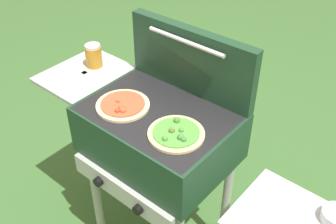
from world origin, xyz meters
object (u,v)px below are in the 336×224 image
object	(u,v)px
pizza_veggie	(176,133)
pizza_pepperoni	(123,105)
topping_bowl_far	(336,217)
grill	(156,136)
sauce_jar	(94,56)

from	to	relation	value
pizza_veggie	pizza_pepperoni	bearing A→B (deg)	-179.41
pizza_pepperoni	topping_bowl_far	distance (m)	0.95
grill	topping_bowl_far	world-z (taller)	grill
pizza_pepperoni	topping_bowl_far	xyz separation A→B (m)	(0.91, 0.18, -0.18)
pizza_veggie	sauce_jar	xyz separation A→B (m)	(-0.64, 0.15, 0.05)
sauce_jar	topping_bowl_far	world-z (taller)	sauce_jar
grill	sauce_jar	bearing A→B (deg)	170.40
grill	topping_bowl_far	xyz separation A→B (m)	(0.78, 0.11, -0.03)
sauce_jar	topping_bowl_far	distance (m)	1.28
grill	topping_bowl_far	size ratio (longest dim) A/B	8.69
sauce_jar	pizza_pepperoni	bearing A→B (deg)	-23.62
grill	pizza_pepperoni	world-z (taller)	pizza_pepperoni
grill	topping_bowl_far	bearing A→B (deg)	8.09
pizza_pepperoni	pizza_veggie	world-z (taller)	same
grill	sauce_jar	distance (m)	0.52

